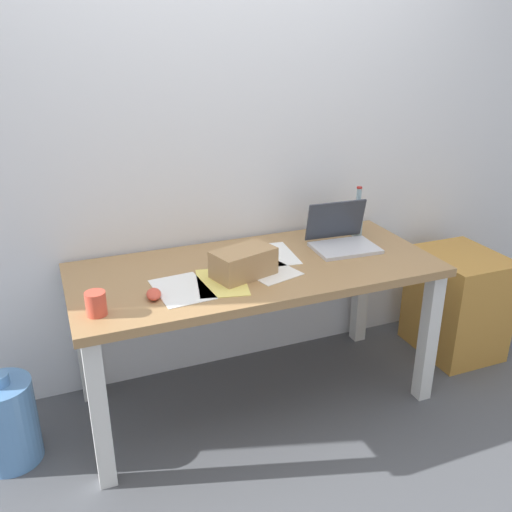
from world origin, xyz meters
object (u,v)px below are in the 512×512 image
object	(u,v)px
laptop_right	(342,238)
water_cooler_jug	(7,422)
cardboard_box	(243,263)
desk	(256,285)
filing_cabinet	(457,303)
coffee_mug	(96,304)
beer_bottle	(357,217)
computer_mouse	(154,294)

from	to	relation	value
laptop_right	water_cooler_jug	xyz separation A→B (m)	(-1.64, -0.08, -0.58)
laptop_right	cardboard_box	xyz separation A→B (m)	(-0.58, -0.15, 0.02)
cardboard_box	water_cooler_jug	world-z (taller)	cardboard_box
desk	filing_cabinet	size ratio (longest dim) A/B	2.85
laptop_right	water_cooler_jug	bearing A→B (deg)	-177.23
laptop_right	water_cooler_jug	distance (m)	1.74
cardboard_box	filing_cabinet	distance (m)	1.43
cardboard_box	water_cooler_jug	xyz separation A→B (m)	(-1.06, 0.07, -0.60)
desk	filing_cabinet	xyz separation A→B (m)	(1.24, 0.01, -0.34)
filing_cabinet	laptop_right	bearing A→B (deg)	175.86
desk	coffee_mug	size ratio (longest dim) A/B	17.85
beer_bottle	filing_cabinet	size ratio (longest dim) A/B	0.44
laptop_right	computer_mouse	size ratio (longest dim) A/B	3.25
laptop_right	computer_mouse	distance (m)	1.02
laptop_right	cardboard_box	world-z (taller)	laptop_right
desk	beer_bottle	size ratio (longest dim) A/B	6.44
beer_bottle	water_cooler_jug	distance (m)	1.92
coffee_mug	filing_cabinet	world-z (taller)	coffee_mug
computer_mouse	beer_bottle	bearing A→B (deg)	26.06
laptop_right	coffee_mug	xyz separation A→B (m)	(-1.23, -0.27, 0.00)
beer_bottle	filing_cabinet	bearing A→B (deg)	-17.01
desk	laptop_right	xyz separation A→B (m)	(0.49, 0.06, 0.14)
beer_bottle	cardboard_box	world-z (taller)	beer_bottle
beer_bottle	cardboard_box	xyz separation A→B (m)	(-0.74, -0.27, -0.04)
computer_mouse	filing_cabinet	size ratio (longest dim) A/B	0.17
water_cooler_jug	laptop_right	bearing A→B (deg)	2.77
laptop_right	coffee_mug	bearing A→B (deg)	-167.47
laptop_right	filing_cabinet	xyz separation A→B (m)	(0.75, -0.05, -0.48)
beer_bottle	coffee_mug	size ratio (longest dim) A/B	2.77
water_cooler_jug	filing_cabinet	size ratio (longest dim) A/B	0.74
laptop_right	coffee_mug	distance (m)	1.26
laptop_right	filing_cabinet	world-z (taller)	laptop_right
beer_bottle	cardboard_box	distance (m)	0.79
beer_bottle	filing_cabinet	distance (m)	0.82
computer_mouse	cardboard_box	bearing A→B (deg)	19.10
beer_bottle	computer_mouse	xyz separation A→B (m)	(-1.16, -0.34, -0.08)
cardboard_box	coffee_mug	size ratio (longest dim) A/B	2.87
beer_bottle	coffee_mug	distance (m)	1.45
water_cooler_jug	filing_cabinet	bearing A→B (deg)	0.60
laptop_right	water_cooler_jug	world-z (taller)	laptop_right
computer_mouse	desk	bearing A→B (deg)	26.12
coffee_mug	laptop_right	bearing A→B (deg)	12.53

